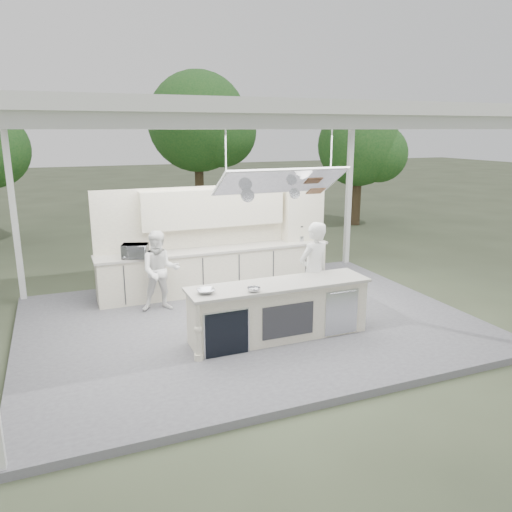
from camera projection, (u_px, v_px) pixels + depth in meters
name	position (u px, v px, depth m)	size (l,w,h in m)	color
ground	(249.00, 326.00, 9.24)	(90.00, 90.00, 0.00)	#4C563B
stage_deck	(249.00, 323.00, 9.23)	(8.00, 6.00, 0.12)	slate
tent	(248.00, 119.00, 8.32)	(8.20, 6.20, 3.86)	white
demo_island	(278.00, 311.00, 8.34)	(3.10, 0.79, 0.95)	white
back_counter	(217.00, 269.00, 10.80)	(5.08, 0.72, 0.95)	white
back_wall_unit	(232.00, 222.00, 10.91)	(5.05, 0.48, 2.25)	white
tree_cluster	(141.00, 137.00, 17.15)	(19.55, 9.40, 5.85)	#443622
head_chef	(314.00, 272.00, 8.98)	(0.67, 0.44, 1.84)	white
sous_chef	(160.00, 271.00, 9.56)	(0.76, 0.59, 1.57)	white
toaster_oven	(135.00, 251.00, 9.84)	(0.50, 0.34, 0.28)	silver
bowl_large	(206.00, 291.00, 7.72)	(0.29, 0.29, 0.07)	silver
bowl_small	(254.00, 290.00, 7.81)	(0.21, 0.21, 0.07)	#B6B8BD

